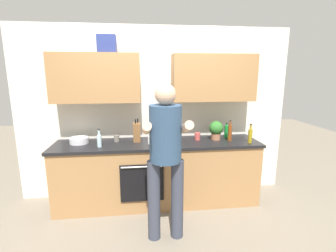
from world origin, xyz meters
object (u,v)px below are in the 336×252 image
at_px(person_standing, 166,151).
at_px(bottle_oil, 250,135).
at_px(bottle_soda, 226,131).
at_px(potted_herb, 216,129).
at_px(bottle_water, 99,140).
at_px(grocery_bag_rice, 174,135).
at_px(bottle_vinegar, 230,132).
at_px(cup_ceramic, 197,136).
at_px(cup_stoneware, 117,138).
at_px(knife_block, 137,132).
at_px(bottle_hotsauce, 176,132).
at_px(cup_coffee, 151,140).
at_px(mixing_bowl, 79,140).

xyz_separation_m(person_standing, bottle_oil, (1.24, 0.63, -0.03)).
distance_m(bottle_soda, potted_herb, 0.23).
relative_size(bottle_oil, bottle_soda, 1.20).
relative_size(bottle_water, grocery_bag_rice, 1.18).
relative_size(bottle_vinegar, bottle_oil, 1.11).
height_order(bottle_vinegar, potted_herb, bottle_vinegar).
bearing_deg(grocery_bag_rice, bottle_oil, -7.70).
distance_m(bottle_water, cup_ceramic, 1.36).
distance_m(bottle_soda, cup_ceramic, 0.47).
height_order(cup_stoneware, cup_ceramic, cup_ceramic).
bearing_deg(knife_block, bottle_oil, -9.71).
bearing_deg(bottle_hotsauce, grocery_bag_rice, -105.43).
bearing_deg(bottle_oil, cup_ceramic, 160.54).
height_order(bottle_oil, bottle_hotsauce, bottle_oil).
bearing_deg(potted_herb, cup_stoneware, 177.90).
height_order(person_standing, bottle_oil, person_standing).
height_order(bottle_oil, cup_ceramic, bottle_oil).
bearing_deg(grocery_bag_rice, person_standing, -104.77).
distance_m(bottle_soda, grocery_bag_rice, 0.84).
height_order(bottle_water, grocery_bag_rice, bottle_water).
relative_size(bottle_soda, cup_coffee, 2.08).
bearing_deg(grocery_bag_rice, bottle_vinegar, 0.44).
height_order(person_standing, bottle_hotsauce, person_standing).
bearing_deg(potted_herb, bottle_oil, -28.83).
bearing_deg(person_standing, cup_stoneware, 122.92).
bearing_deg(bottle_water, bottle_soda, 8.79).
bearing_deg(mixing_bowl, cup_ceramic, -0.78).
xyz_separation_m(bottle_oil, cup_stoneware, (-1.82, 0.28, -0.06)).
bearing_deg(potted_herb, mixing_bowl, 178.92).
bearing_deg(cup_coffee, person_standing, -80.73).
distance_m(bottle_oil, bottle_hotsauce, 1.04).
bearing_deg(bottle_soda, bottle_vinegar, -95.47).
relative_size(person_standing, bottle_hotsauce, 7.15).
xyz_separation_m(bottle_oil, potted_herb, (-0.41, 0.23, 0.04)).
xyz_separation_m(cup_ceramic, knife_block, (-0.86, 0.02, 0.08)).
xyz_separation_m(bottle_water, knife_block, (0.48, 0.21, 0.04)).
height_order(bottle_vinegar, grocery_bag_rice, bottle_vinegar).
xyz_separation_m(bottle_oil, cup_coffee, (-1.36, 0.12, -0.05)).
bearing_deg(bottle_vinegar, cup_coffee, -178.49).
distance_m(cup_stoneware, knife_block, 0.30).
distance_m(bottle_hotsauce, potted_herb, 0.58).
bearing_deg(grocery_bag_rice, cup_stoneware, 170.06).
bearing_deg(cup_coffee, bottle_vinegar, 1.51).
bearing_deg(mixing_bowl, cup_stoneware, 1.77).
distance_m(mixing_bowl, potted_herb, 1.92).
bearing_deg(person_standing, bottle_hotsauce, 75.08).
relative_size(bottle_oil, cup_ceramic, 2.51).
distance_m(person_standing, cup_stoneware, 1.08).
xyz_separation_m(cup_ceramic, grocery_bag_rice, (-0.35, -0.10, 0.05)).
xyz_separation_m(person_standing, knife_block, (-0.30, 0.89, -0.00)).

